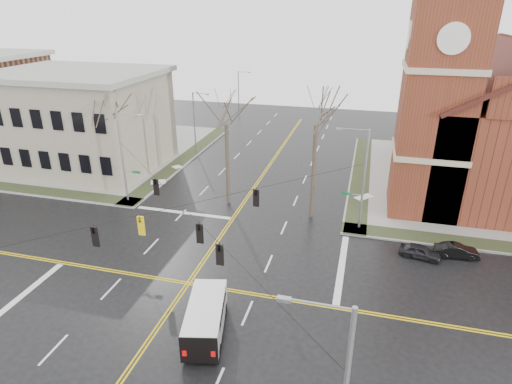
% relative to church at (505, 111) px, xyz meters
% --- Properties ---
extents(ground, '(120.00, 120.00, 0.00)m').
position_rel_church_xyz_m(ground, '(-24.76, -24.78, -8.43)').
color(ground, black).
rests_on(ground, ground).
extents(sidewalks, '(80.00, 80.00, 0.17)m').
position_rel_church_xyz_m(sidewalks, '(-24.76, -24.78, -8.36)').
color(sidewalks, gray).
rests_on(sidewalks, ground).
extents(road_markings, '(100.00, 100.00, 0.01)m').
position_rel_church_xyz_m(road_markings, '(-24.76, -24.78, -8.43)').
color(road_markings, gold).
rests_on(road_markings, ground).
extents(church, '(24.28, 27.48, 27.50)m').
position_rel_church_xyz_m(church, '(0.00, 0.00, 0.00)').
color(church, brown).
rests_on(church, ground).
extents(civic_building_a, '(18.00, 14.00, 11.00)m').
position_rel_church_xyz_m(civic_building_a, '(-46.76, -4.78, -2.93)').
color(civic_building_a, gray).
rests_on(civic_building_a, ground).
extents(signal_pole_ne, '(2.75, 0.22, 9.00)m').
position_rel_church_xyz_m(signal_pole_ne, '(-13.44, -13.28, -3.48)').
color(signal_pole_ne, gray).
rests_on(signal_pole_ne, ground).
extents(signal_pole_nw, '(2.75, 0.22, 9.00)m').
position_rel_church_xyz_m(signal_pole_nw, '(-36.09, -13.28, -3.48)').
color(signal_pole_nw, gray).
rests_on(signal_pole_nw, ground).
extents(span_wires, '(23.02, 23.02, 0.03)m').
position_rel_church_xyz_m(span_wires, '(-24.76, -24.78, -2.23)').
color(span_wires, black).
rests_on(span_wires, ground).
extents(traffic_signals, '(8.21, 8.26, 1.30)m').
position_rel_church_xyz_m(traffic_signals, '(-24.76, -25.45, -2.98)').
color(traffic_signals, black).
rests_on(traffic_signals, ground).
extents(streetlight_north_a, '(2.30, 0.20, 8.00)m').
position_rel_church_xyz_m(streetlight_north_a, '(-35.42, 3.22, -3.97)').
color(streetlight_north_a, gray).
rests_on(streetlight_north_a, ground).
extents(streetlight_north_b, '(2.30, 0.20, 8.00)m').
position_rel_church_xyz_m(streetlight_north_b, '(-35.42, 23.22, -3.97)').
color(streetlight_north_b, gray).
rests_on(streetlight_north_b, ground).
extents(cargo_van, '(3.27, 5.74, 2.06)m').
position_rel_church_xyz_m(cargo_van, '(-21.71, -28.99, -7.21)').
color(cargo_van, white).
rests_on(cargo_van, ground).
extents(parked_car_a, '(3.34, 1.87, 1.07)m').
position_rel_church_xyz_m(parked_car_a, '(-8.42, -16.86, -7.90)').
color(parked_car_a, black).
rests_on(parked_car_a, ground).
extents(parked_car_b, '(3.44, 1.50, 1.10)m').
position_rel_church_xyz_m(parked_car_b, '(-5.62, -16.05, -7.88)').
color(parked_car_b, black).
rests_on(parked_car_b, ground).
extents(tree_nw_far, '(4.00, 4.00, 11.35)m').
position_rel_church_xyz_m(tree_nw_far, '(-38.46, -11.21, -0.22)').
color(tree_nw_far, '#322720').
rests_on(tree_nw_far, ground).
extents(tree_nw_near, '(4.00, 4.00, 11.93)m').
position_rel_church_xyz_m(tree_nw_near, '(-26.28, -10.92, 0.19)').
color(tree_nw_near, '#322720').
rests_on(tree_nw_near, ground).
extents(tree_ne, '(4.00, 4.00, 13.05)m').
position_rel_church_xyz_m(tree_ne, '(-17.74, -12.00, 0.99)').
color(tree_ne, '#322720').
rests_on(tree_ne, ground).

